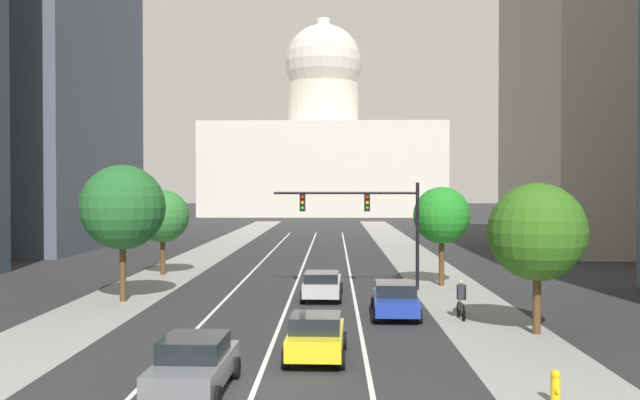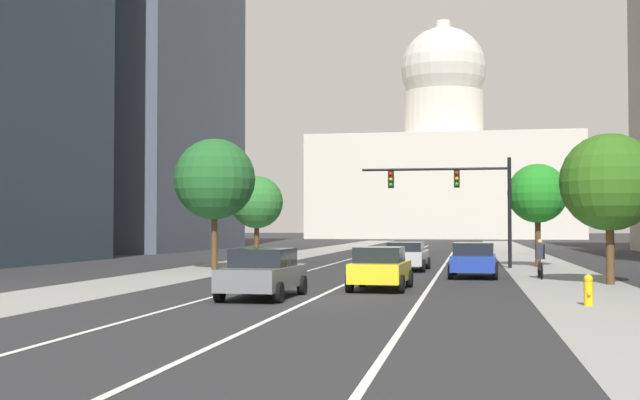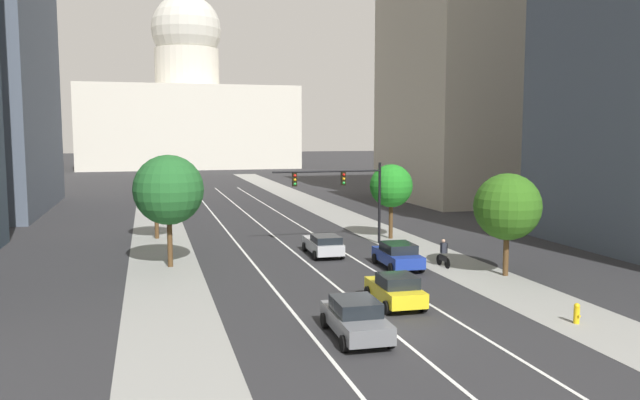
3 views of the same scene
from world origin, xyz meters
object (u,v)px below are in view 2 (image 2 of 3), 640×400
at_px(fire_hydrant, 588,290).
at_px(street_tree_far_right, 609,182).
at_px(car_blue, 474,259).
at_px(car_gray, 263,273).
at_px(traffic_signal_mast, 459,190).
at_px(street_tree_mid_left, 257,202).
at_px(car_yellow, 380,268).
at_px(cyclist, 540,259).
at_px(car_silver, 407,256).
at_px(street_tree_near_left, 215,179).
at_px(capitol_building, 444,168).
at_px(street_tree_near_right, 537,194).

distance_m(fire_hydrant, street_tree_far_right, 9.84).
xyz_separation_m(car_blue, car_gray, (-6.63, -11.70, 0.00)).
relative_size(traffic_signal_mast, street_tree_mid_left, 1.46).
xyz_separation_m(car_yellow, street_tree_far_right, (8.54, 4.23, 3.21)).
xyz_separation_m(car_gray, cyclist, (9.46, 11.25, 0.04)).
distance_m(car_silver, street_tree_near_left, 10.82).
distance_m(car_blue, car_yellow, 8.47).
bearing_deg(fire_hydrant, car_yellow, 144.00).
relative_size(capitol_building, street_tree_far_right, 8.15).
bearing_deg(street_tree_near_left, capitol_building, 85.75).
bearing_deg(car_silver, car_yellow, -178.46).
relative_size(capitol_building, car_blue, 10.72).
distance_m(car_gray, cyclist, 14.70).
distance_m(capitol_building, car_blue, 117.57).
distance_m(car_blue, street_tree_mid_left, 20.70).
relative_size(car_blue, car_gray, 1.00).
bearing_deg(traffic_signal_mast, street_tree_near_right, 22.21).
bearing_deg(fire_hydrant, street_tree_far_right, 77.08).
relative_size(traffic_signal_mast, street_tree_far_right, 1.38).
bearing_deg(fire_hydrant, car_silver, 110.44).
height_order(car_gray, street_tree_near_right, street_tree_near_right).
bearing_deg(fire_hydrant, street_tree_mid_left, 122.00).
relative_size(car_silver, fire_hydrant, 5.12).
relative_size(cyclist, street_tree_mid_left, 0.31).
distance_m(fire_hydrant, street_tree_near_right, 22.92).
height_order(car_blue, street_tree_mid_left, street_tree_mid_left).
height_order(car_gray, fire_hydrant, car_gray).
bearing_deg(street_tree_near_right, car_gray, -115.06).
bearing_deg(traffic_signal_mast, cyclist, -68.13).
bearing_deg(street_tree_near_right, capitol_building, 94.58).
bearing_deg(fire_hydrant, traffic_signal_mast, 100.54).
height_order(car_silver, street_tree_far_right, street_tree_far_right).
distance_m(street_tree_near_left, street_tree_mid_left, 10.97).
xyz_separation_m(traffic_signal_mast, cyclist, (3.54, -8.83, -3.44)).
bearing_deg(street_tree_near_left, street_tree_mid_left, 93.33).
height_order(car_yellow, fire_hydrant, car_yellow).
height_order(street_tree_near_right, street_tree_far_right, street_tree_far_right).
bearing_deg(car_yellow, street_tree_near_left, 42.17).
distance_m(capitol_building, car_gray, 129.12).
bearing_deg(street_tree_far_right, traffic_signal_mast, 116.46).
relative_size(cyclist, street_tree_near_right, 0.30).
bearing_deg(car_yellow, fire_hydrant, -124.15).
distance_m(car_blue, street_tree_far_right, 7.07).
distance_m(cyclist, street_tree_near_right, 11.10).
bearing_deg(fire_hydrant, car_blue, 104.22).
distance_m(traffic_signal_mast, fire_hydrant, 21.57).
height_order(car_blue, car_yellow, car_blue).
height_order(car_blue, car_gray, car_gray).
distance_m(car_yellow, traffic_signal_mast, 16.74).
relative_size(car_yellow, cyclist, 2.38).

